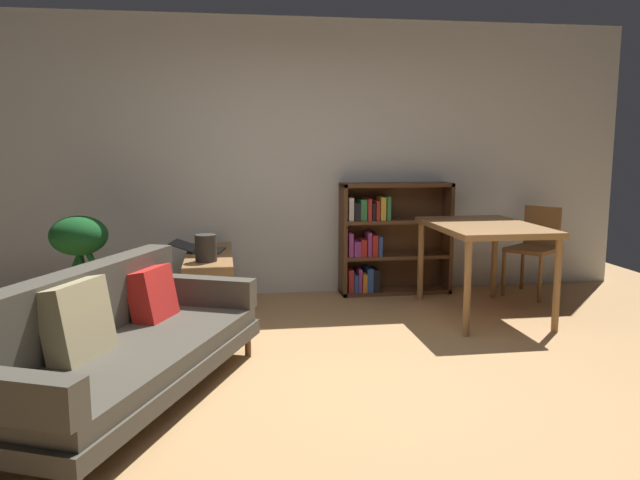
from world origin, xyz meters
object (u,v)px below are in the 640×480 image
(desk_speaker, at_px, (206,248))
(bookshelf, at_px, (386,239))
(open_laptop, at_px, (200,249))
(potted_floor_plant, at_px, (80,251))
(fabric_couch, at_px, (112,341))
(dining_chair_near, at_px, (535,245))
(dining_table, at_px, (484,234))
(media_console, at_px, (210,285))

(desk_speaker, relative_size, bookshelf, 0.20)
(open_laptop, height_order, potted_floor_plant, potted_floor_plant)
(fabric_couch, relative_size, dining_chair_near, 2.57)
(dining_table, relative_size, bookshelf, 1.14)
(fabric_couch, relative_size, bookshelf, 2.03)
(dining_table, height_order, dining_chair_near, dining_chair_near)
(desk_speaker, distance_m, dining_chair_near, 3.28)
(media_console, xyz_separation_m, dining_table, (2.36, -0.28, 0.44))
(media_console, height_order, open_laptop, open_laptop)
(fabric_couch, distance_m, potted_floor_plant, 1.87)
(potted_floor_plant, xyz_separation_m, dining_table, (3.42, -0.29, 0.11))
(fabric_couch, xyz_separation_m, dining_chair_near, (3.70, 2.12, 0.14))
(fabric_couch, relative_size, desk_speaker, 10.38)
(open_laptop, xyz_separation_m, dining_table, (2.44, -0.42, 0.14))
(media_console, relative_size, dining_chair_near, 1.44)
(desk_speaker, xyz_separation_m, potted_floor_plant, (-1.05, 0.36, -0.06))
(fabric_couch, height_order, desk_speaker, desk_speaker)
(fabric_couch, bearing_deg, open_laptop, 76.93)
(fabric_couch, xyz_separation_m, open_laptop, (0.44, 1.90, 0.22))
(potted_floor_plant, bearing_deg, bookshelf, 13.28)
(open_laptop, bearing_deg, media_console, -60.51)
(fabric_couch, height_order, potted_floor_plant, potted_floor_plant)
(open_laptop, relative_size, dining_table, 0.39)
(potted_floor_plant, bearing_deg, desk_speaker, -19.11)
(fabric_couch, height_order, media_console, fabric_couch)
(media_console, relative_size, desk_speaker, 5.80)
(dining_table, distance_m, bookshelf, 1.15)
(open_laptop, relative_size, potted_floor_plant, 0.55)
(potted_floor_plant, bearing_deg, fabric_couch, -72.91)
(media_console, distance_m, desk_speaker, 0.52)
(media_console, bearing_deg, open_laptop, 119.49)
(media_console, height_order, potted_floor_plant, potted_floor_plant)
(media_console, xyz_separation_m, dining_chair_near, (3.19, 0.36, 0.22))
(fabric_couch, distance_m, dining_table, 3.26)
(desk_speaker, bearing_deg, bookshelf, 30.24)
(dining_table, xyz_separation_m, bookshelf, (-0.62, 0.95, -0.18))
(media_console, relative_size, bookshelf, 1.13)
(bookshelf, bearing_deg, desk_speaker, -149.76)
(media_console, distance_m, bookshelf, 1.89)
(fabric_couch, bearing_deg, media_console, 73.60)
(desk_speaker, relative_size, dining_table, 0.17)
(media_console, relative_size, open_laptop, 2.55)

